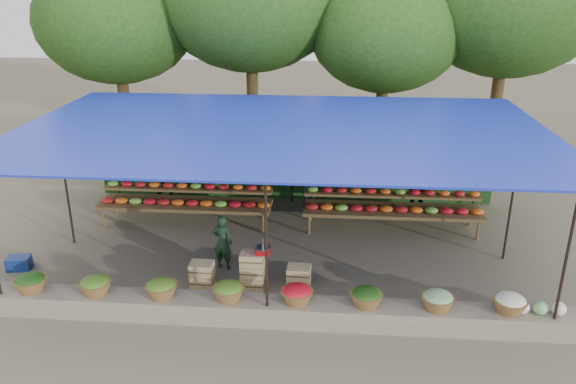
# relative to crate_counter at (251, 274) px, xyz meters

# --- Properties ---
(ground) EXTENTS (60.00, 60.00, 0.00)m
(ground) POSITION_rel_crate_counter_xyz_m (0.46, 1.67, -0.31)
(ground) COLOR #655E4B
(ground) RESTS_ON ground
(stone_curb) EXTENTS (10.60, 0.55, 0.40)m
(stone_curb) POSITION_rel_crate_counter_xyz_m (0.46, -1.08, -0.11)
(stone_curb) COLOR #676253
(stone_curb) RESTS_ON ground
(stall_canopy) EXTENTS (10.80, 6.60, 2.82)m
(stall_canopy) POSITION_rel_crate_counter_xyz_m (0.46, 1.73, 2.37)
(stall_canopy) COLOR black
(stall_canopy) RESTS_ON ground
(produce_baskets) EXTENTS (8.98, 0.58, 0.34)m
(produce_baskets) POSITION_rel_crate_counter_xyz_m (0.36, -1.08, 0.25)
(produce_baskets) COLOR brown
(produce_baskets) RESTS_ON stone_curb
(netting_backdrop) EXTENTS (10.60, 0.06, 2.50)m
(netting_backdrop) POSITION_rel_crate_counter_xyz_m (0.46, 4.82, 0.94)
(netting_backdrop) COLOR #224E1C
(netting_backdrop) RESTS_ON ground
(tree_row) EXTENTS (16.51, 5.50, 7.12)m
(tree_row) POSITION_rel_crate_counter_xyz_m (0.96, 7.76, 4.39)
(tree_row) COLOR #3C2A16
(tree_row) RESTS_ON ground
(fruit_table_left) EXTENTS (4.21, 0.95, 0.93)m
(fruit_table_left) POSITION_rel_crate_counter_xyz_m (-2.03, 3.02, 0.30)
(fruit_table_left) COLOR #4C3B1E
(fruit_table_left) RESTS_ON ground
(fruit_table_right) EXTENTS (4.21, 0.95, 0.93)m
(fruit_table_right) POSITION_rel_crate_counter_xyz_m (2.97, 3.02, 0.30)
(fruit_table_right) COLOR #4C3B1E
(fruit_table_right) RESTS_ON ground
(crate_counter) EXTENTS (2.36, 0.35, 0.77)m
(crate_counter) POSITION_rel_crate_counter_xyz_m (0.00, 0.00, 0.00)
(crate_counter) COLOR tan
(crate_counter) RESTS_ON ground
(weighing_scale) EXTENTS (0.30, 0.30, 0.32)m
(weighing_scale) POSITION_rel_crate_counter_xyz_m (0.24, 0.00, 0.53)
(weighing_scale) COLOR #AB0D15
(weighing_scale) RESTS_ON crate_counter
(vendor_seated) EXTENTS (0.49, 0.38, 1.18)m
(vendor_seated) POSITION_rel_crate_counter_xyz_m (-0.69, 0.77, 0.28)
(vendor_seated) COLOR #16321C
(vendor_seated) RESTS_ON ground
(customer_left) EXTENTS (0.99, 0.82, 1.85)m
(customer_left) POSITION_rel_crate_counter_xyz_m (-2.89, 4.15, 0.61)
(customer_left) COLOR slate
(customer_left) RESTS_ON ground
(customer_mid) EXTENTS (1.17, 0.70, 1.77)m
(customer_mid) POSITION_rel_crate_counter_xyz_m (0.95, 4.24, 0.58)
(customer_mid) COLOR slate
(customer_mid) RESTS_ON ground
(customer_right) EXTENTS (1.03, 0.67, 1.63)m
(customer_right) POSITION_rel_crate_counter_xyz_m (3.62, 3.76, 0.51)
(customer_right) COLOR slate
(customer_right) RESTS_ON ground
(blue_crate_back) EXTENTS (0.51, 0.41, 0.27)m
(blue_crate_back) POSITION_rel_crate_counter_xyz_m (-4.94, 0.38, -0.17)
(blue_crate_back) COLOR navy
(blue_crate_back) RESTS_ON ground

